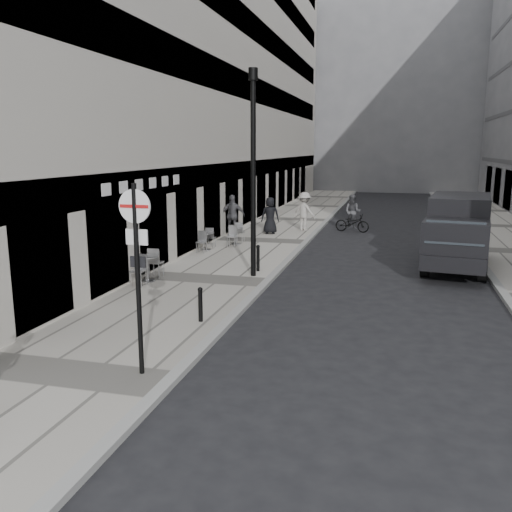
{
  "coord_description": "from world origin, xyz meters",
  "views": [
    {
      "loc": [
        3.82,
        -5.6,
        4.24
      ],
      "look_at": [
        0.28,
        8.13,
        1.4
      ],
      "focal_mm": 38.0,
      "sensor_mm": 36.0,
      "label": 1
    }
  ],
  "objects": [
    {
      "name": "bollard_near",
      "position": [
        -0.6,
        6.19,
        0.52
      ],
      "size": [
        0.11,
        0.11,
        0.79
      ],
      "primitive_type": "cylinder",
      "color": "black",
      "rests_on": "sidewalk"
    },
    {
      "name": "sidewalk",
      "position": [
        -2.0,
        18.0,
        0.06
      ],
      "size": [
        4.0,
        60.0,
        0.12
      ],
      "primitive_type": "cube",
      "color": "#ADA79C",
      "rests_on": "ground"
    },
    {
      "name": "pedestrian_c",
      "position": [
        -2.05,
        19.91,
        1.01
      ],
      "size": [
        0.98,
        0.76,
        1.78
      ],
      "primitive_type": "imported",
      "rotation": [
        0.0,
        0.0,
        3.38
      ],
      "color": "black",
      "rests_on": "sidewalk"
    },
    {
      "name": "building_far",
      "position": [
        1.5,
        56.0,
        11.0
      ],
      "size": [
        24.0,
        16.0,
        22.0
      ],
      "primitive_type": "cube",
      "color": "gray",
      "rests_on": "ground"
    },
    {
      "name": "cafe_table_mid",
      "position": [
        -3.6,
        9.56,
        0.6
      ],
      "size": [
        0.74,
        1.67,
        0.95
      ],
      "color": "#A5A5A7",
      "rests_on": "sidewalk"
    },
    {
      "name": "pedestrian_a",
      "position": [
        -3.6,
        18.76,
        1.1
      ],
      "size": [
        1.24,
        0.78,
        1.96
      ],
      "primitive_type": "imported",
      "rotation": [
        0.0,
        0.0,
        3.42
      ],
      "color": "#57575C",
      "rests_on": "sidewalk"
    },
    {
      "name": "cafe_table_near",
      "position": [
        -3.6,
        15.01,
        0.55
      ],
      "size": [
        0.67,
        1.51,
        0.86
      ],
      "color": "#A6A6A8",
      "rests_on": "sidewalk"
    },
    {
      "name": "cafe_table_far",
      "position": [
        -2.8,
        16.58,
        0.57
      ],
      "size": [
        0.7,
        1.57,
        0.9
      ],
      "color": "silver",
      "rests_on": "sidewalk"
    },
    {
      "name": "panel_van",
      "position": [
        6.02,
        14.6,
        1.44
      ],
      "size": [
        2.73,
        5.64,
        2.55
      ],
      "rotation": [
        0.0,
        0.0,
        -0.14
      ],
      "color": "black",
      "rests_on": "ground"
    },
    {
      "name": "sign_post",
      "position": [
        -0.6,
        3.03,
        2.37
      ],
      "size": [
        0.6,
        0.1,
        3.52
      ],
      "rotation": [
        0.0,
        0.0,
        -0.03
      ],
      "color": "black",
      "rests_on": "sidewalk"
    },
    {
      "name": "ground",
      "position": [
        0.0,
        0.0,
        0.0
      ],
      "size": [
        120.0,
        120.0,
        0.0
      ],
      "primitive_type": "plane",
      "color": "black",
      "rests_on": "ground"
    },
    {
      "name": "cyclist",
      "position": [
        1.73,
        22.28,
        0.74
      ],
      "size": [
        1.85,
        0.96,
        1.9
      ],
      "rotation": [
        0.0,
        0.0,
        -0.21
      ],
      "color": "black",
      "rests_on": "ground"
    },
    {
      "name": "lamppost",
      "position": [
        -0.58,
        11.13,
        3.74
      ],
      "size": [
        0.29,
        0.29,
        6.52
      ],
      "color": "black",
      "rests_on": "sidewalk"
    },
    {
      "name": "pedestrian_b",
      "position": [
        -0.6,
        21.35,
        1.09
      ],
      "size": [
        1.44,
        1.19,
        1.94
      ],
      "primitive_type": "imported",
      "rotation": [
        0.0,
        0.0,
        2.69
      ],
      "color": "#B6B0A8",
      "rests_on": "sidewalk"
    },
    {
      "name": "bollard_far",
      "position": [
        -0.6,
        11.82,
        0.54
      ],
      "size": [
        0.11,
        0.11,
        0.84
      ],
      "primitive_type": "cylinder",
      "color": "black",
      "rests_on": "sidewalk"
    },
    {
      "name": "building_left",
      "position": [
        -6.0,
        24.5,
        9.0
      ],
      "size": [
        4.0,
        45.0,
        18.0
      ],
      "primitive_type": "cube",
      "color": "#B6B0A6",
      "rests_on": "ground"
    }
  ]
}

